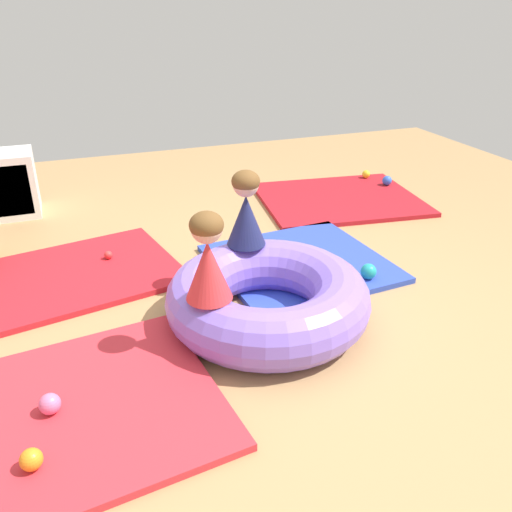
% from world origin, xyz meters
% --- Properties ---
extents(ground_plane, '(8.00, 8.00, 0.00)m').
position_xyz_m(ground_plane, '(0.00, 0.00, 0.00)').
color(ground_plane, tan).
extents(gym_mat_front, '(2.06, 1.39, 0.04)m').
position_xyz_m(gym_mat_front, '(-1.29, 0.81, 0.02)').
color(gym_mat_front, red).
rests_on(gym_mat_front, ground).
extents(gym_mat_near_left, '(1.53, 1.33, 0.04)m').
position_xyz_m(gym_mat_near_left, '(-1.17, -0.57, 0.02)').
color(gym_mat_near_left, red).
rests_on(gym_mat_near_left, ground).
extents(gym_mat_near_right, '(1.59, 1.37, 0.04)m').
position_xyz_m(gym_mat_near_right, '(1.42, 1.59, 0.02)').
color(gym_mat_near_right, '#B21923').
rests_on(gym_mat_near_right, ground).
extents(gym_mat_far_right, '(1.26, 1.22, 0.04)m').
position_xyz_m(gym_mat_far_right, '(0.51, 0.48, 0.02)').
color(gym_mat_far_right, '#2D47B7').
rests_on(gym_mat_far_right, ground).
extents(inflatable_cushion, '(1.20, 1.20, 0.34)m').
position_xyz_m(inflatable_cushion, '(0.02, -0.13, 0.17)').
color(inflatable_cushion, '#8466E0').
rests_on(inflatable_cushion, ground).
extents(child_in_navy, '(0.29, 0.29, 0.49)m').
position_xyz_m(child_in_navy, '(0.03, 0.29, 0.57)').
color(child_in_navy, navy).
rests_on(child_in_navy, inflatable_cushion).
extents(child_in_red, '(0.29, 0.29, 0.48)m').
position_xyz_m(child_in_red, '(-0.38, -0.29, 0.57)').
color(child_in_red, red).
rests_on(child_in_red, inflatable_cushion).
extents(play_ball_teal, '(0.06, 0.06, 0.06)m').
position_xyz_m(play_ball_teal, '(0.60, 0.45, 0.07)').
color(play_ball_teal, teal).
rests_on(play_ball_teal, gym_mat_far_right).
extents(play_ball_orange, '(0.09, 0.09, 0.09)m').
position_xyz_m(play_ball_orange, '(-1.30, -0.87, 0.09)').
color(play_ball_orange, orange).
rests_on(play_ball_orange, gym_mat_near_left).
extents(play_ball_yellow, '(0.08, 0.08, 0.08)m').
position_xyz_m(play_ball_yellow, '(1.97, 2.03, 0.08)').
color(play_ball_yellow, yellow).
rests_on(play_ball_yellow, gym_mat_near_right).
extents(play_ball_pink, '(0.10, 0.10, 0.10)m').
position_xyz_m(play_ball_pink, '(-1.22, -0.55, 0.09)').
color(play_ball_pink, pink).
rests_on(play_ball_pink, gym_mat_near_left).
extents(play_ball_green, '(0.10, 0.10, 0.10)m').
position_xyz_m(play_ball_green, '(0.62, 0.29, 0.09)').
color(play_ball_green, green).
rests_on(play_ball_green, gym_mat_far_right).
extents(play_ball_red, '(0.06, 0.06, 0.06)m').
position_xyz_m(play_ball_red, '(-0.79, 1.00, 0.07)').
color(play_ball_red, red).
rests_on(play_ball_red, gym_mat_front).
extents(play_ball_blue, '(0.10, 0.10, 0.10)m').
position_xyz_m(play_ball_blue, '(2.04, 1.75, 0.09)').
color(play_ball_blue, blue).
rests_on(play_ball_blue, gym_mat_near_right).
extents(play_ball_teal_second, '(0.11, 0.11, 0.11)m').
position_xyz_m(play_ball_teal_second, '(0.83, 0.08, 0.09)').
color(play_ball_teal_second, teal).
rests_on(play_ball_teal_second, gym_mat_far_right).
extents(storage_cube, '(0.44, 0.44, 0.56)m').
position_xyz_m(storage_cube, '(-1.46, 2.28, 0.28)').
color(storage_cube, silver).
rests_on(storage_cube, ground).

